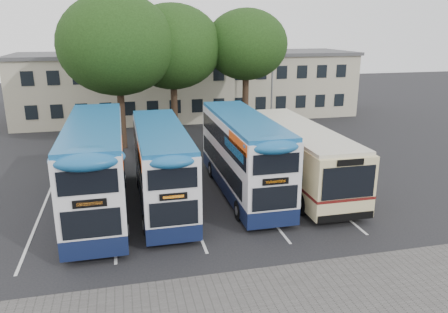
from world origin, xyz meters
TOP-DOWN VIEW (x-y plane):
  - ground at (0.00, 0.00)m, footprint 120.00×120.00m
  - bay_lines at (-3.75, 5.00)m, footprint 14.12×11.00m
  - depot_building at (0.00, 26.99)m, footprint 32.40×8.40m
  - lamp_post at (6.00, 19.97)m, footprint 0.25×1.05m
  - tree_left at (-6.68, 16.28)m, footprint 8.19×8.19m
  - tree_mid at (-2.67, 17.92)m, footprint 7.41×7.41m
  - tree_right at (2.97, 17.63)m, footprint 6.36×6.36m
  - bus_dd_left at (-7.98, 4.82)m, footprint 2.54×10.49m
  - bus_dd_mid at (-4.93, 4.89)m, footprint 2.31×9.53m
  - bus_dd_right at (-0.63, 5.55)m, footprint 2.42×10.00m
  - bus_single at (2.66, 6.10)m, footprint 2.86×11.23m

SIDE VIEW (x-z plane):
  - ground at x=0.00m, z-range 0.00..0.00m
  - bay_lines at x=-3.75m, z-range 0.00..0.01m
  - bus_single at x=2.66m, z-range 0.22..3.57m
  - bus_dd_mid at x=-4.93m, z-range 0.20..4.17m
  - bus_dd_right at x=-0.63m, z-range 0.21..4.38m
  - bus_dd_left at x=-7.98m, z-range 0.22..4.59m
  - depot_building at x=0.00m, z-range 0.05..6.25m
  - lamp_post at x=6.00m, z-range 0.55..9.61m
  - tree_mid at x=-2.67m, z-range 1.97..12.25m
  - tree_right at x=2.97m, z-range 2.25..12.20m
  - tree_left at x=-6.68m, z-range 1.93..12.79m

